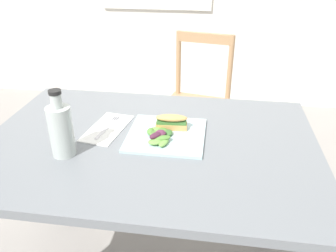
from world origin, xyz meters
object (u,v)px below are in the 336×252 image
object	(u,v)px
chair_wooden_far	(197,104)
bottle_cold_brew	(61,133)
dining_table	(151,171)
plate_lunch	(166,135)
sandwich_half_front	(172,122)
fork_on_napkin	(109,125)

from	to	relation	value
chair_wooden_far	bottle_cold_brew	size ratio (longest dim) A/B	3.84
bottle_cold_brew	dining_table	bearing A→B (deg)	26.30
chair_wooden_far	plate_lunch	bearing A→B (deg)	-93.25
sandwich_half_front	fork_on_napkin	xyz separation A→B (m)	(-0.24, -0.00, -0.03)
plate_lunch	sandwich_half_front	xyz separation A→B (m)	(0.01, 0.04, 0.03)
plate_lunch	bottle_cold_brew	size ratio (longest dim) A/B	1.21
plate_lunch	fork_on_napkin	world-z (taller)	plate_lunch
chair_wooden_far	sandwich_half_front	distance (m)	0.95
chair_wooden_far	bottle_cold_brew	bearing A→B (deg)	-108.47
fork_on_napkin	plate_lunch	bearing A→B (deg)	-9.93
chair_wooden_far	plate_lunch	xyz separation A→B (m)	(-0.05, -0.94, 0.30)
chair_wooden_far	fork_on_napkin	size ratio (longest dim) A/B	4.68
dining_table	sandwich_half_front	world-z (taller)	sandwich_half_front
chair_wooden_far	sandwich_half_front	xyz separation A→B (m)	(-0.04, -0.89, 0.33)
dining_table	plate_lunch	world-z (taller)	plate_lunch
chair_wooden_far	fork_on_napkin	world-z (taller)	chair_wooden_far
dining_table	bottle_cold_brew	xyz separation A→B (m)	(-0.26, -0.13, 0.22)
plate_lunch	bottle_cold_brew	distance (m)	0.36
chair_wooden_far	fork_on_napkin	distance (m)	0.98
fork_on_napkin	bottle_cold_brew	distance (m)	0.24
dining_table	sandwich_half_front	xyz separation A→B (m)	(0.07, 0.08, 0.17)
dining_table	chair_wooden_far	size ratio (longest dim) A/B	1.35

